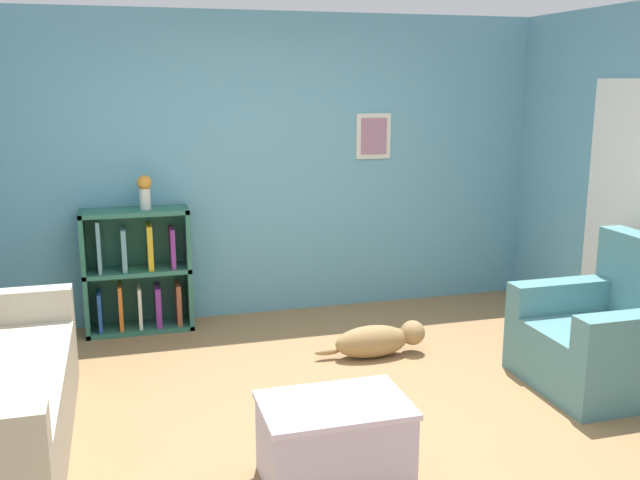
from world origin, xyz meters
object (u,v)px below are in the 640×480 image
recliner_chair (610,336)px  dog (378,340)px  vase (145,190)px  bookshelf (138,272)px  coffee_table (334,439)px

recliner_chair → dog: 1.62m
dog → vase: (-1.61, 1.10, 1.04)m
bookshelf → vase: (0.09, -0.02, 0.69)m
bookshelf → recliner_chair: (3.03, -2.01, -0.14)m
recliner_chair → vase: bearing=145.9°
bookshelf → coffee_table: bookshelf is taller
recliner_chair → coffee_table: size_ratio=1.33×
coffee_table → vase: bearing=106.7°
recliner_chair → coffee_table: recliner_chair is taller
dog → vase: bearing=145.8°
recliner_chair → dog: bearing=146.1°
bookshelf → dog: bookshelf is taller
bookshelf → recliner_chair: bookshelf is taller
bookshelf → vase: vase is taller
coffee_table → dog: coffee_table is taller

